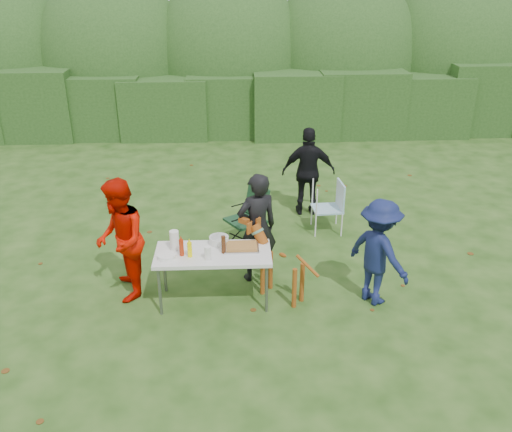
{
  "coord_description": "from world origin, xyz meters",
  "views": [
    {
      "loc": [
        0.05,
        -6.11,
        4.09
      ],
      "look_at": [
        0.34,
        0.59,
        1.0
      ],
      "focal_mm": 38.0,
      "sensor_mm": 36.0,
      "label": 1
    }
  ],
  "objects_px": {
    "child": "(378,252)",
    "paper_towel_roll": "(174,240)",
    "dog": "(282,265)",
    "person_black_puffy": "(308,172)",
    "person_cook": "(257,228)",
    "mustard_bottle": "(190,250)",
    "ketchup_bottle": "(181,248)",
    "lawn_chair": "(327,207)",
    "folding_table": "(213,256)",
    "person_red_jacket": "(120,240)",
    "camping_chair": "(245,217)",
    "beer_bottle": "(223,245)"
  },
  "relations": [
    {
      "from": "person_red_jacket",
      "to": "mustard_bottle",
      "type": "bearing_deg",
      "value": 60.45
    },
    {
      "from": "paper_towel_roll",
      "to": "person_cook",
      "type": "bearing_deg",
      "value": 23.03
    },
    {
      "from": "mustard_bottle",
      "to": "camping_chair",
      "type": "bearing_deg",
      "value": 66.36
    },
    {
      "from": "person_black_puffy",
      "to": "paper_towel_roll",
      "type": "xyz_separation_m",
      "value": [
        -2.11,
        -2.69,
        0.07
      ]
    },
    {
      "from": "person_red_jacket",
      "to": "lawn_chair",
      "type": "distance_m",
      "value": 3.61
    },
    {
      "from": "person_cook",
      "to": "person_red_jacket",
      "type": "distance_m",
      "value": 1.85
    },
    {
      "from": "folding_table",
      "to": "paper_towel_roll",
      "type": "relative_size",
      "value": 5.77
    },
    {
      "from": "paper_towel_roll",
      "to": "mustard_bottle",
      "type": "bearing_deg",
      "value": -45.23
    },
    {
      "from": "child",
      "to": "paper_towel_roll",
      "type": "relative_size",
      "value": 5.61
    },
    {
      "from": "person_cook",
      "to": "person_black_puffy",
      "type": "xyz_separation_m",
      "value": [
        1.01,
        2.22,
        -0.0
      ]
    },
    {
      "from": "child",
      "to": "lawn_chair",
      "type": "distance_m",
      "value": 2.2
    },
    {
      "from": "folding_table",
      "to": "mustard_bottle",
      "type": "relative_size",
      "value": 7.5
    },
    {
      "from": "folding_table",
      "to": "person_cook",
      "type": "height_order",
      "value": "person_cook"
    },
    {
      "from": "child",
      "to": "mustard_bottle",
      "type": "height_order",
      "value": "child"
    },
    {
      "from": "person_black_puffy",
      "to": "beer_bottle",
      "type": "xyz_separation_m",
      "value": [
        -1.47,
        -2.82,
        0.06
      ]
    },
    {
      "from": "person_cook",
      "to": "person_red_jacket",
      "type": "relative_size",
      "value": 0.96
    },
    {
      "from": "dog",
      "to": "folding_table",
      "type": "bearing_deg",
      "value": 43.4
    },
    {
      "from": "person_cook",
      "to": "lawn_chair",
      "type": "bearing_deg",
      "value": -149.95
    },
    {
      "from": "child",
      "to": "dog",
      "type": "relative_size",
      "value": 1.4
    },
    {
      "from": "camping_chair",
      "to": "mustard_bottle",
      "type": "xyz_separation_m",
      "value": [
        -0.75,
        -1.71,
        0.35
      ]
    },
    {
      "from": "child",
      "to": "mustard_bottle",
      "type": "relative_size",
      "value": 7.3
    },
    {
      "from": "child",
      "to": "camping_chair",
      "type": "bearing_deg",
      "value": 10.1
    },
    {
      "from": "camping_chair",
      "to": "ketchup_bottle",
      "type": "bearing_deg",
      "value": 30.32
    },
    {
      "from": "person_cook",
      "to": "dog",
      "type": "relative_size",
      "value": 1.54
    },
    {
      "from": "lawn_chair",
      "to": "mustard_bottle",
      "type": "bearing_deg",
      "value": 41.33
    },
    {
      "from": "person_cook",
      "to": "lawn_chair",
      "type": "xyz_separation_m",
      "value": [
        1.25,
        1.5,
        -0.36
      ]
    },
    {
      "from": "person_red_jacket",
      "to": "mustard_bottle",
      "type": "relative_size",
      "value": 8.36
    },
    {
      "from": "folding_table",
      "to": "mustard_bottle",
      "type": "height_order",
      "value": "mustard_bottle"
    },
    {
      "from": "folding_table",
      "to": "person_red_jacket",
      "type": "relative_size",
      "value": 0.9
    },
    {
      "from": "dog",
      "to": "person_cook",
      "type": "bearing_deg",
      "value": -18.97
    },
    {
      "from": "beer_bottle",
      "to": "person_red_jacket",
      "type": "bearing_deg",
      "value": 170.66
    },
    {
      "from": "person_cook",
      "to": "mustard_bottle",
      "type": "height_order",
      "value": "person_cook"
    },
    {
      "from": "person_black_puffy",
      "to": "child",
      "type": "bearing_deg",
      "value": 103.2
    },
    {
      "from": "person_cook",
      "to": "person_red_jacket",
      "type": "xyz_separation_m",
      "value": [
        -1.81,
        -0.37,
        0.04
      ]
    },
    {
      "from": "person_black_puffy",
      "to": "ketchup_bottle",
      "type": "bearing_deg",
      "value": 57.64
    },
    {
      "from": "camping_chair",
      "to": "lawn_chair",
      "type": "bearing_deg",
      "value": 166.29
    },
    {
      "from": "camping_chair",
      "to": "paper_towel_roll",
      "type": "xyz_separation_m",
      "value": [
        -0.96,
        -1.49,
        0.38
      ]
    },
    {
      "from": "folding_table",
      "to": "paper_towel_roll",
      "type": "distance_m",
      "value": 0.54
    },
    {
      "from": "person_cook",
      "to": "lawn_chair",
      "type": "relative_size",
      "value": 1.83
    },
    {
      "from": "dog",
      "to": "ketchup_bottle",
      "type": "relative_size",
      "value": 4.73
    },
    {
      "from": "person_cook",
      "to": "child",
      "type": "distance_m",
      "value": 1.68
    },
    {
      "from": "ketchup_bottle",
      "to": "paper_towel_roll",
      "type": "relative_size",
      "value": 0.85
    },
    {
      "from": "dog",
      "to": "paper_towel_roll",
      "type": "height_order",
      "value": "paper_towel_roll"
    },
    {
      "from": "ketchup_bottle",
      "to": "person_black_puffy",
      "type": "bearing_deg",
      "value": 54.94
    },
    {
      "from": "person_red_jacket",
      "to": "child",
      "type": "distance_m",
      "value": 3.37
    },
    {
      "from": "lawn_chair",
      "to": "person_black_puffy",
      "type": "bearing_deg",
      "value": -76.34
    },
    {
      "from": "person_cook",
      "to": "person_red_jacket",
      "type": "height_order",
      "value": "person_red_jacket"
    },
    {
      "from": "folding_table",
      "to": "dog",
      "type": "height_order",
      "value": "dog"
    },
    {
      "from": "child",
      "to": "dog",
      "type": "xyz_separation_m",
      "value": [
        -1.23,
        0.13,
        -0.24
      ]
    },
    {
      "from": "folding_table",
      "to": "ketchup_bottle",
      "type": "distance_m",
      "value": 0.43
    }
  ]
}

